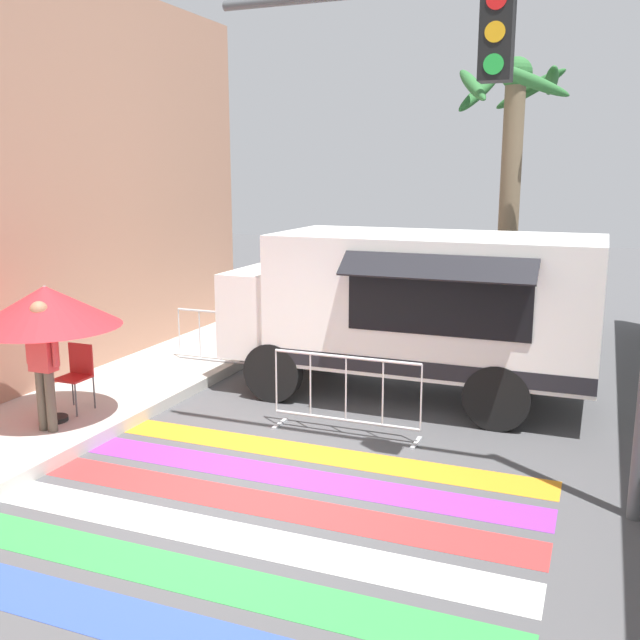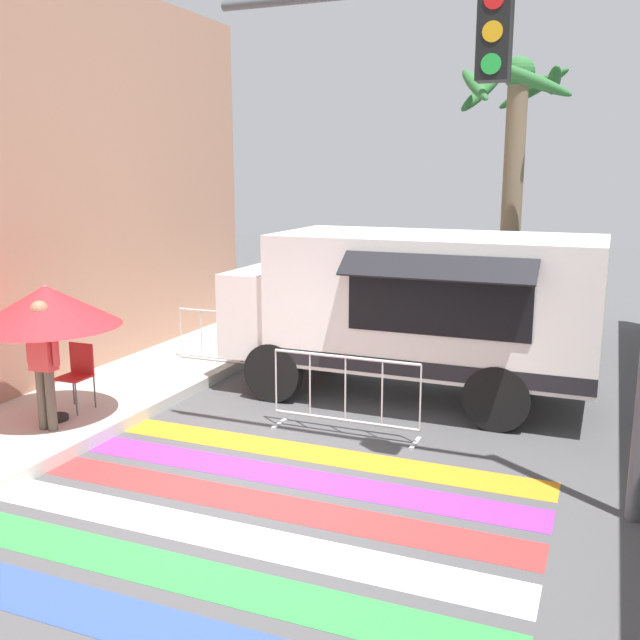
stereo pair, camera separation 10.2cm
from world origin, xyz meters
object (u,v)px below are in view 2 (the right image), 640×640
object	(u,v)px
vendor_person	(43,357)
barricade_front	(345,395)
folding_chair	(78,370)
palm_tree	(512,159)
traffic_signal_pole	(555,128)
patio_umbrella	(46,306)
food_truck	(407,303)
barricade_side	(222,342)

from	to	relation	value
vendor_person	barricade_front	size ratio (longest dim) A/B	0.83
folding_chair	vendor_person	size ratio (longest dim) A/B	0.54
barricade_front	folding_chair	bearing A→B (deg)	-166.53
palm_tree	traffic_signal_pole	bearing A→B (deg)	-79.24
patio_umbrella	vendor_person	bearing A→B (deg)	-60.31
palm_tree	patio_umbrella	bearing A→B (deg)	-125.83
folding_chair	palm_tree	xyz separation A→B (m)	(5.14, 6.52, 3.05)
food_truck	folding_chair	bearing A→B (deg)	-144.84
vendor_person	barricade_front	world-z (taller)	vendor_person
traffic_signal_pole	palm_tree	xyz separation A→B (m)	(-1.29, 6.81, -0.18)
food_truck	folding_chair	distance (m)	5.08
barricade_side	vendor_person	bearing A→B (deg)	-96.21
vendor_person	barricade_front	xyz separation A→B (m)	(3.59, 1.78, -0.63)
folding_chair	vendor_person	world-z (taller)	vendor_person
patio_umbrella	folding_chair	bearing A→B (deg)	93.38
traffic_signal_pole	palm_tree	world-z (taller)	traffic_signal_pole
barricade_front	palm_tree	distance (m)	6.62
vendor_person	palm_tree	xyz separation A→B (m)	(4.92, 7.39, 2.62)
patio_umbrella	barricade_front	size ratio (longest dim) A/B	0.93
vendor_person	palm_tree	distance (m)	9.26
traffic_signal_pole	barricade_front	distance (m)	4.48
vendor_person	palm_tree	world-z (taller)	palm_tree
patio_umbrella	palm_tree	distance (m)	8.95
barricade_front	vendor_person	bearing A→B (deg)	-153.58
food_truck	vendor_person	size ratio (longest dim) A/B	3.29
food_truck	palm_tree	bearing A→B (deg)	74.16
patio_umbrella	traffic_signal_pole	bearing A→B (deg)	2.34
traffic_signal_pole	barricade_side	size ratio (longest dim) A/B	3.25
barricade_side	barricade_front	bearing A→B (deg)	-34.01
patio_umbrella	folding_chair	distance (m)	1.17
palm_tree	barricade_front	bearing A→B (deg)	-103.35
food_truck	traffic_signal_pole	size ratio (longest dim) A/B	1.00
traffic_signal_pole	vendor_person	world-z (taller)	traffic_signal_pole
vendor_person	barricade_front	bearing A→B (deg)	20.77
traffic_signal_pole	food_truck	bearing A→B (deg)	126.16
folding_chair	vendor_person	xyz separation A→B (m)	(0.22, -0.87, 0.43)
food_truck	vendor_person	xyz separation A→B (m)	(-3.89, -3.76, -0.34)
food_truck	barricade_side	bearing A→B (deg)	177.48
food_truck	vendor_person	world-z (taller)	food_truck
traffic_signal_pole	vendor_person	xyz separation A→B (m)	(-6.21, -0.59, -2.81)
traffic_signal_pole	barricade_side	xyz separation A→B (m)	(-5.79, 3.33, -3.44)
folding_chair	food_truck	bearing A→B (deg)	45.84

